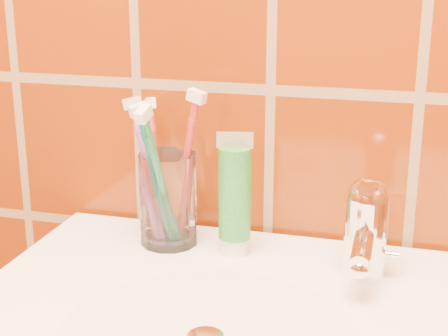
% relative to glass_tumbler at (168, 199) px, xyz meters
% --- Properties ---
extents(glass_tumbler, '(0.08, 0.08, 0.12)m').
position_rel_glass_tumbler_xyz_m(glass_tumbler, '(0.00, 0.00, 0.00)').
color(glass_tumbler, white).
rests_on(glass_tumbler, pedestal_sink).
extents(toothpaste_tube, '(0.04, 0.04, 0.16)m').
position_rel_glass_tumbler_xyz_m(toothpaste_tube, '(0.09, -0.01, 0.01)').
color(toothpaste_tube, white).
rests_on(toothpaste_tube, pedestal_sink).
extents(faucet, '(0.05, 0.11, 0.12)m').
position_rel_glass_tumbler_xyz_m(faucet, '(0.25, -0.03, 0.00)').
color(faucet, white).
rests_on(faucet, pedestal_sink).
extents(toothbrush_0, '(0.11, 0.10, 0.20)m').
position_rel_glass_tumbler_xyz_m(toothbrush_0, '(-0.03, -0.00, 0.03)').
color(toothbrush_0, '#964CA4').
rests_on(toothbrush_0, glass_tumbler).
extents(toothbrush_1, '(0.10, 0.10, 0.20)m').
position_rel_glass_tumbler_xyz_m(toothbrush_1, '(-0.01, -0.02, 0.03)').
color(toothbrush_1, '#0D6971').
rests_on(toothbrush_1, glass_tumbler).
extents(toothbrush_2, '(0.11, 0.14, 0.20)m').
position_rel_glass_tumbler_xyz_m(toothbrush_2, '(-0.02, 0.02, 0.03)').
color(toothbrush_2, '#A92924').
rests_on(toothbrush_2, glass_tumbler).
extents(toothbrush_3, '(0.06, 0.16, 0.22)m').
position_rel_glass_tumbler_xyz_m(toothbrush_3, '(0.00, -0.04, 0.04)').
color(toothbrush_3, '#1F7443').
rests_on(toothbrush_3, glass_tumbler).
extents(toothbrush_4, '(0.09, 0.08, 0.21)m').
position_rel_glass_tumbler_xyz_m(toothbrush_4, '(0.02, 0.00, 0.04)').
color(toothbrush_4, red).
rests_on(toothbrush_4, glass_tumbler).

